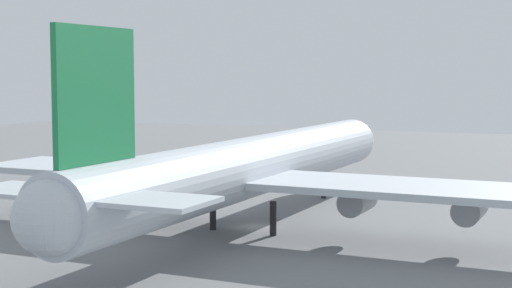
# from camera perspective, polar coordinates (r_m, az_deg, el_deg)

# --- Properties ---
(ground_plane) EXTENTS (294.66, 294.66, 0.00)m
(ground_plane) POSITION_cam_1_polar(r_m,az_deg,el_deg) (85.76, -0.00, -6.09)
(ground_plane) COLOR slate
(cargo_airplane) EXTENTS (73.67, 63.14, 20.29)m
(cargo_airplane) POSITION_cam_1_polar(r_m,az_deg,el_deg) (84.33, -0.12, -1.68)
(cargo_airplane) COLOR silver
(cargo_airplane) RESTS_ON ground_plane
(fuel_truck) EXTENTS (3.53, 5.37, 1.97)m
(fuel_truck) POSITION_cam_1_polar(r_m,az_deg,el_deg) (127.24, -10.43, -2.00)
(fuel_truck) COLOR #232328
(fuel_truck) RESTS_ON ground_plane
(safety_cone_nose) EXTENTS (0.59, 0.59, 0.85)m
(safety_cone_nose) POSITION_cam_1_polar(r_m,az_deg,el_deg) (115.33, 8.27, -3.01)
(safety_cone_nose) COLOR orange
(safety_cone_nose) RESTS_ON ground_plane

